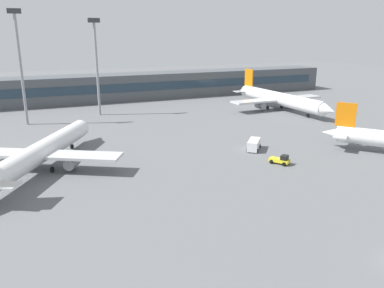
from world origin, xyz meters
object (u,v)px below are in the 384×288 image
(floodlight_tower_east, at_px, (20,60))
(floodlight_tower_west, at_px, (96,61))
(service_van_white, at_px, (254,144))
(baggage_tug_yellow, at_px, (281,160))
(airplane_mid, at_px, (43,151))
(airplane_far, at_px, (280,99))

(floodlight_tower_east, bearing_deg, floodlight_tower_west, 14.36)
(service_van_white, height_order, floodlight_tower_west, floodlight_tower_west)
(service_van_white, xyz_separation_m, floodlight_tower_west, (-22.26, 47.38, 14.27))
(baggage_tug_yellow, relative_size, floodlight_tower_west, 0.14)
(floodlight_tower_west, xyz_separation_m, floodlight_tower_east, (-19.47, -4.98, 0.90))
(baggage_tug_yellow, height_order, service_van_white, service_van_white)
(baggage_tug_yellow, xyz_separation_m, service_van_white, (0.26, 9.50, 0.31))
(airplane_mid, relative_size, floodlight_tower_east, 1.29)
(baggage_tug_yellow, bearing_deg, service_van_white, 88.46)
(service_van_white, relative_size, floodlight_tower_west, 0.20)
(airplane_mid, distance_m, airplane_far, 74.86)
(airplane_far, relative_size, floodlight_tower_west, 1.67)
(baggage_tug_yellow, height_order, floodlight_tower_east, floodlight_tower_east)
(airplane_far, bearing_deg, floodlight_tower_east, 172.77)
(airplane_far, height_order, floodlight_tower_west, floodlight_tower_west)
(airplane_mid, xyz_separation_m, service_van_white, (39.45, -5.23, -1.95))
(airplane_mid, height_order, floodlight_tower_west, floodlight_tower_west)
(baggage_tug_yellow, relative_size, floodlight_tower_east, 0.14)
(airplane_mid, height_order, airplane_far, airplane_far)
(airplane_far, distance_m, floodlight_tower_east, 73.40)
(floodlight_tower_east, bearing_deg, baggage_tug_yellow, -51.37)
(airplane_far, bearing_deg, floodlight_tower_west, 164.91)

